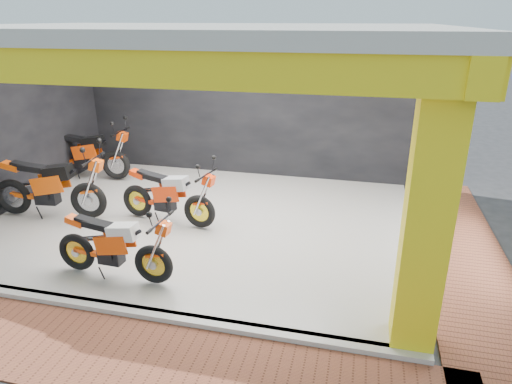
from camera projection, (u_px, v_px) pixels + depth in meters
ground at (158, 276)px, 7.20m from camera, size 80.00×80.00×0.00m
showroom_floor at (201, 222)px, 9.00m from camera, size 8.00×6.00×0.10m
showroom_ceiling at (192, 31)px, 7.73m from camera, size 8.40×6.40×0.20m
back_wall at (242, 108)px, 11.21m from camera, size 8.20×0.20×3.50m
left_wall at (8, 126)px, 9.30m from camera, size 0.20×6.20×3.50m
corner_column at (428, 216)px, 5.07m from camera, size 0.50×0.50×3.50m
header_beam_front at (97, 67)px, 5.12m from camera, size 8.40×0.30×0.40m
header_beam_right at (440, 54)px, 6.95m from camera, size 0.30×6.40×0.40m
floor_kerb at (125, 311)px, 6.26m from camera, size 8.00×0.20×0.10m
paver_front at (94, 350)px, 5.56m from camera, size 9.00×1.40×0.03m
paver_right at (461, 251)px, 7.95m from camera, size 1.40×7.00×0.03m
moto_hero at (152, 246)px, 6.58m from camera, size 2.08×0.86×1.25m
moto_row_a at (199, 196)px, 8.37m from camera, size 2.24×1.11×1.31m
moto_row_b at (86, 183)px, 8.74m from camera, size 2.52×1.17×1.49m
moto_row_d at (115, 151)px, 10.91m from camera, size 2.43×1.01×1.46m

